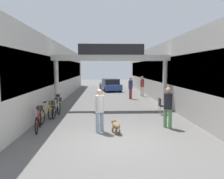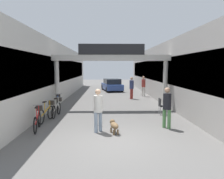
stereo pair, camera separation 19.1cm
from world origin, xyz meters
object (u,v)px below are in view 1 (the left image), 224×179
Objects in this scene: bicycle_orange_second at (47,112)px; bollard_post_metal at (97,113)px; pedestrian_companion at (168,105)px; parked_car_blue at (110,85)px; pedestrian_elderly_walking at (142,85)px; bicycle_blue_farthest at (58,103)px; cafe_chair_black_nearer at (162,105)px; pedestrian_with_dog at (100,108)px; bicycle_red_nearest at (39,119)px; dog_on_leash at (116,125)px; pedestrian_carrying_crate at (131,86)px; bicycle_silver_third at (57,108)px.

bollard_post_metal is (2.35, -0.72, 0.09)m from bicycle_orange_second.
parked_car_blue is at bearing 97.14° from pedestrian_companion.
bicycle_blue_farthest is (-6.15, -6.33, -0.59)m from pedestrian_elderly_walking.
bicycle_blue_farthest is 5.96m from cafe_chair_black_nearer.
bicycle_orange_second is 0.39× the size of parked_car_blue.
pedestrian_with_dog is 1.91× the size of cafe_chair_black_nearer.
bicycle_red_nearest is at bearing -163.15° from bollard_post_metal.
bicycle_orange_second is (-0.00, 1.43, 0.00)m from bicycle_red_nearest.
cafe_chair_black_nearer is at bearing -92.50° from pedestrian_elderly_walking.
pedestrian_with_dog is 0.99× the size of pedestrian_companion.
dog_on_leash is (0.61, -0.18, -0.67)m from pedestrian_with_dog.
bollard_post_metal is 0.24× the size of parked_car_blue.
pedestrian_carrying_crate is at bearing -128.12° from pedestrian_elderly_walking.
bicycle_red_nearest is at bearing 169.59° from dog_on_leash.
bollard_post_metal reaches higher than bicycle_orange_second.
pedestrian_with_dog is 5.09m from bicycle_blue_farthest.
bicycle_red_nearest is 2.46m from bollard_post_metal.
parked_car_blue is (0.34, 15.70, 0.33)m from dog_on_leash.
parked_car_blue is at bearing 72.63° from bicycle_blue_farthest.
pedestrian_companion is at bearing -99.73° from cafe_chair_black_nearer.
bicycle_orange_second is at bearing -104.10° from parked_car_blue.
pedestrian_companion is 1.02× the size of bicycle_red_nearest.
bollard_post_metal reaches higher than bicycle_silver_third.
pedestrian_elderly_walking is at bearing 51.88° from pedestrian_carrying_crate.
pedestrian_with_dog reaches higher than bicycle_silver_third.
pedestrian_with_dog reaches higher than cafe_chair_black_nearer.
bicycle_orange_second is at bearing -123.64° from pedestrian_carrying_crate.
pedestrian_carrying_crate is 6.55m from parked_car_blue.
cafe_chair_black_nearer is (2.67, 3.25, 0.23)m from dog_on_leash.
bicycle_blue_farthest is at bearing -134.18° from pedestrian_elderly_walking.
pedestrian_companion is 6.67m from bicycle_blue_farthest.
pedestrian_with_dog is 1.01× the size of bicycle_silver_third.
pedestrian_with_dog is 15.55m from parked_car_blue.
pedestrian_carrying_crate is 1.07× the size of bicycle_orange_second.
pedestrian_with_dog reaches higher than bicycle_orange_second.
parked_car_blue reaches higher than bicycle_red_nearest.
pedestrian_companion reaches higher than dog_on_leash.
parked_car_blue is (-1.43, 6.39, -0.38)m from pedestrian_carrying_crate.
bicycle_orange_second is at bearing -124.47° from pedestrian_elderly_walking.
bicycle_red_nearest is 6.36m from cafe_chair_black_nearer.
bicycle_orange_second is at bearing -167.73° from cafe_chair_black_nearer.
pedestrian_elderly_walking reaches higher than bicycle_silver_third.
cafe_chair_black_nearer is (-0.33, -7.64, -0.49)m from pedestrian_elderly_walking.
dog_on_leash is at bearing -46.89° from bicycle_silver_third.
pedestrian_with_dog is 1.65× the size of bollard_post_metal.
bicycle_silver_third is at bearing -178.19° from cafe_chair_black_nearer.
bicycle_blue_farthest is 1.62× the size of bollard_post_metal.
bicycle_blue_farthest is at bearing -107.37° from parked_car_blue.
pedestrian_companion is 1.01× the size of bicycle_silver_third.
pedestrian_elderly_walking reaches higher than dog_on_leash.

